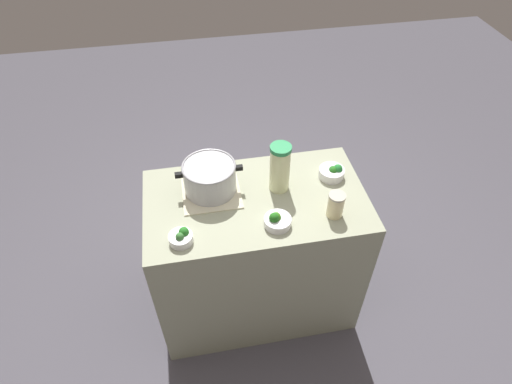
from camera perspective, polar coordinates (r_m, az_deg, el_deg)
The scene contains 9 objects.
ground_plane at distance 2.95m, azimuth -0.00°, elevation -13.86°, with size 8.00×8.00×0.00m, color #504E58.
counter_slab at distance 2.57m, azimuth -0.00°, elevation -8.33°, with size 1.15×0.66×0.94m, color #9BA084.
dish_cloth at distance 2.27m, azimuth -6.01°, elevation 0.35°, with size 0.30×0.33×0.01m, color beige.
cooking_pot at distance 2.21m, azimuth -6.17°, elevation 2.01°, with size 0.34×0.28×0.16m.
lemonade_pitcher at distance 2.18m, azimuth 3.20°, elevation 3.23°, with size 0.11×0.11×0.27m.
mason_jar at distance 2.12m, azimuth 10.55°, elevation -1.70°, with size 0.08×0.08×0.14m.
broccoli_bowl_front at distance 2.07m, azimuth 2.79°, elevation -3.80°, with size 0.13×0.13×0.08m.
broccoli_bowl_center at distance 2.35m, azimuth 10.12°, elevation 2.62°, with size 0.14×0.14×0.08m.
broccoli_bowl_back at distance 2.03m, azimuth -9.90°, elevation -5.94°, with size 0.11×0.11×0.07m.
Camera 1 is at (-0.28, -1.53, 2.51)m, focal length 30.10 mm.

